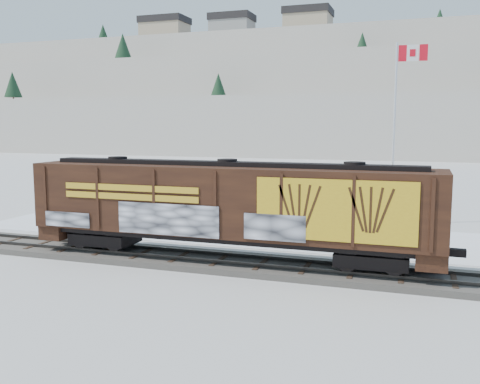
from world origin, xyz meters
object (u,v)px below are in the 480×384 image
at_px(flagpole, 395,158).
at_px(car_white, 271,223).
at_px(car_dark, 342,232).
at_px(hopper_railcar, 227,204).
at_px(car_silver, 175,214).

distance_m(flagpole, car_white, 9.71).
bearing_deg(flagpole, car_dark, -107.63).
relative_size(hopper_railcar, car_white, 4.02).
bearing_deg(car_dark, flagpole, -38.20).
bearing_deg(hopper_railcar, car_white, 88.76).
distance_m(hopper_railcar, car_silver, 10.14).
relative_size(flagpole, car_dark, 2.48).
bearing_deg(flagpole, car_silver, -156.51).
bearing_deg(car_white, car_dark, -104.11).
relative_size(hopper_railcar, flagpole, 1.62).
relative_size(car_white, car_dark, 1.00).
distance_m(car_silver, car_dark, 10.76).
height_order(flagpole, car_white, flagpole).
height_order(car_silver, car_dark, car_silver).
distance_m(hopper_railcar, flagpole, 14.89).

